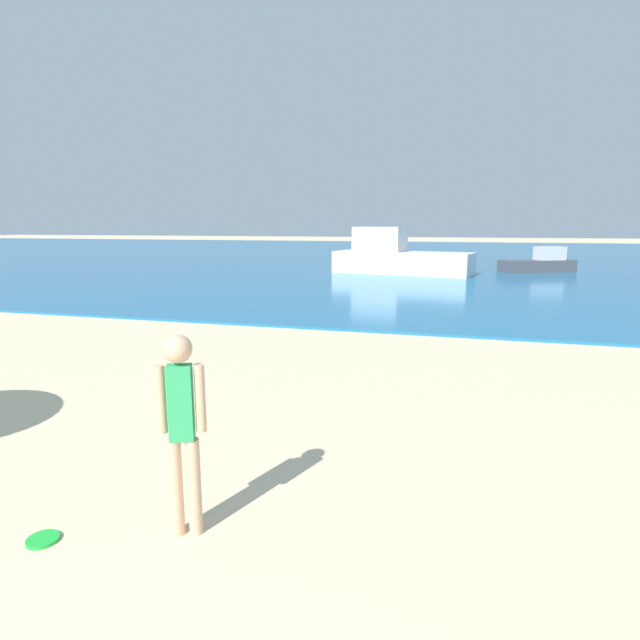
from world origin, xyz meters
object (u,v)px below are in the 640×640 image
person_standing (182,424)px  frisbee (43,540)px  boat_far (540,263)px  boat_near (397,257)px

person_standing → frisbee: size_ratio=6.71×
boat_far → boat_near: bearing=-3.9°
frisbee → boat_near: boat_near is taller
person_standing → frisbee: person_standing is taller
frisbee → boat_near: 21.35m
person_standing → boat_far: person_standing is taller
person_standing → boat_near: size_ratio=0.23×
frisbee → boat_far: bearing=74.3°
boat_near → person_standing: bearing=-75.2°
boat_far → frisbee: bearing=48.3°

